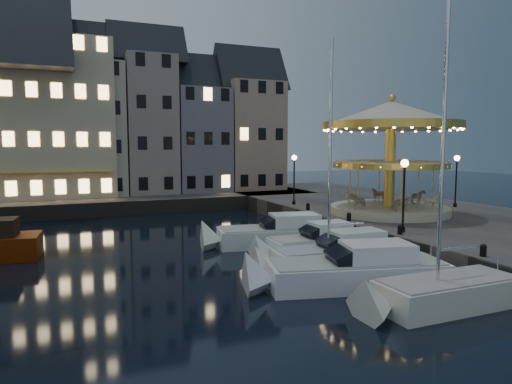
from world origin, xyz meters
name	(u,v)px	position (x,y,z in m)	size (l,w,h in m)	color
ground	(300,272)	(0.00, 0.00, 0.00)	(160.00, 160.00, 0.00)	black
quay_east	(430,222)	(14.00, 6.00, 0.65)	(16.00, 56.00, 1.30)	#474442
quay_north	(95,202)	(-8.00, 28.00, 0.65)	(44.00, 12.00, 1.30)	#474442
quaywall_e	(337,230)	(6.00, 6.00, 0.65)	(0.15, 44.00, 1.30)	#47423A
quaywall_n	(122,209)	(-6.00, 22.00, 0.65)	(48.00, 0.15, 1.30)	#47423A
streetlamp_b	(404,185)	(7.20, 1.00, 4.02)	(0.44, 0.44, 4.17)	black
streetlamp_c	(294,172)	(7.20, 14.50, 4.02)	(0.44, 0.44, 4.17)	black
streetlamp_d	(456,173)	(18.50, 8.00, 4.02)	(0.44, 0.44, 4.17)	black
bollard_a	(483,250)	(6.60, -5.00, 1.60)	(0.30, 0.30, 0.57)	black
bollard_b	(400,229)	(6.60, 0.50, 1.60)	(0.30, 0.30, 0.57)	black
bollard_c	(349,216)	(6.60, 5.50, 1.60)	(0.30, 0.30, 0.57)	black
bollard_d	(308,206)	(6.60, 11.00, 1.60)	(0.30, 0.30, 0.57)	black
townhouse_nb	(24,124)	(-14.05, 30.00, 8.28)	(6.16, 8.00, 13.80)	#B4A990
townhouse_nc	(90,121)	(-8.00, 30.00, 8.78)	(6.82, 8.00, 14.80)	#ADA78E
townhouse_nd	(148,117)	(-2.25, 30.00, 9.28)	(5.50, 8.00, 15.80)	gray
townhouse_ne	(198,132)	(3.20, 30.00, 7.78)	(6.16, 8.00, 12.80)	slate
townhouse_nf	(248,128)	(9.25, 30.00, 8.28)	(6.82, 8.00, 13.80)	tan
hotel_corner	(24,109)	(-14.00, 30.00, 9.78)	(17.60, 9.00, 16.80)	beige
motorboat_a	(437,296)	(2.37, -6.63, 0.54)	(6.86, 2.24, 11.46)	silver
motorboat_b	(348,273)	(0.82, -2.96, 0.64)	(8.98, 4.56, 2.15)	silver
motorboat_c	(334,257)	(1.77, -0.32, 0.68)	(8.18, 2.67, 10.82)	silver
motorboat_d	(312,246)	(2.04, 2.33, 0.64)	(6.70, 2.33, 2.15)	silver
motorboat_e	(274,235)	(1.42, 6.06, 0.64)	(8.93, 4.07, 2.15)	silver
carousel	(391,136)	(11.24, 7.22, 6.97)	(9.84, 9.84, 8.61)	#BAB194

